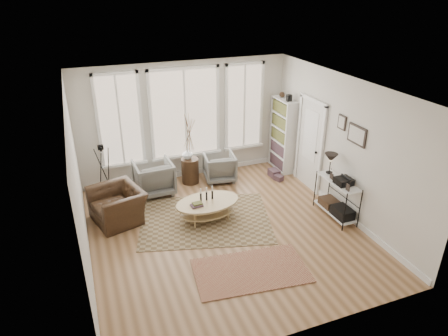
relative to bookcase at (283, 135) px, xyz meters
name	(u,v)px	position (x,y,z in m)	size (l,w,h in m)	color
room	(226,166)	(-2.42, -2.20, 0.47)	(5.50, 5.54, 2.90)	#9F754F
bay_window	(185,115)	(-2.44, 0.49, 0.65)	(4.14, 0.12, 2.24)	tan
door	(310,142)	(0.13, -1.08, 0.17)	(0.09, 1.06, 2.22)	silver
bookcase	(283,135)	(0.00, 0.00, 0.00)	(0.31, 0.85, 2.06)	white
low_shelf	(337,195)	(-0.06, -2.52, -0.44)	(0.38, 1.08, 1.30)	white
wall_art	(353,132)	(0.14, -2.49, 0.92)	(0.04, 0.88, 0.44)	black
rug_main	(205,219)	(-2.68, -1.69, -0.95)	(2.67, 2.00, 0.01)	brown
rug_runner	(251,270)	(-2.46, -3.53, -0.94)	(1.95, 1.08, 0.01)	maroon
coffee_table	(207,205)	(-2.63, -1.68, -0.62)	(1.41, 0.96, 0.62)	tan
armchair_left	(154,177)	(-3.43, -0.14, -0.56)	(0.85, 0.88, 0.80)	slate
armchair_right	(220,167)	(-1.76, -0.05, -0.61)	(0.74, 0.76, 0.69)	slate
side_table	(189,150)	(-2.48, 0.07, -0.10)	(0.42, 0.42, 1.78)	#372315
vase	(187,154)	(-2.52, 0.11, -0.19)	(0.25, 0.25, 0.26)	silver
accent_chair	(118,205)	(-4.37, -1.04, -0.60)	(0.94, 1.08, 0.70)	#372315
tripod_camera	(104,174)	(-4.50, 0.03, -0.36)	(0.46, 0.46, 1.30)	black
book_stack_near	(274,173)	(-0.39, -0.37, -0.86)	(0.23, 0.29, 0.19)	brown
book_stack_far	(279,178)	(-0.39, -0.62, -0.89)	(0.17, 0.21, 0.14)	brown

